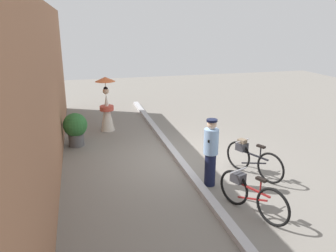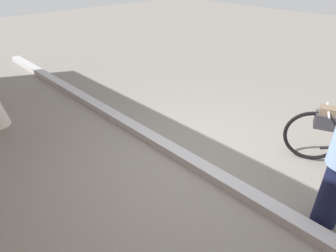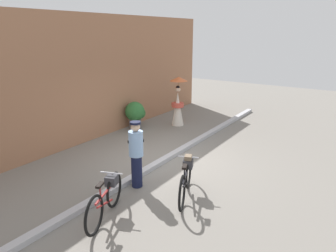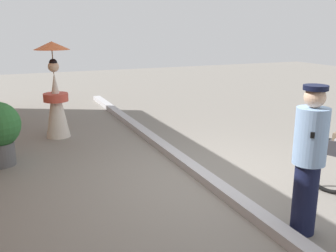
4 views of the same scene
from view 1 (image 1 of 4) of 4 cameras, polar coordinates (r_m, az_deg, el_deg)
ground_plane at (r=9.52m, az=1.70°, el=-5.79°), size 30.00×30.00×0.00m
building_wall at (r=8.58m, az=-20.20°, el=5.20°), size 14.00×0.40×4.18m
sidewalk_curb at (r=9.50m, az=1.71°, el=-5.46°), size 14.00×0.20×0.12m
bicycle_near_officer at (r=8.73m, az=13.97°, el=-5.28°), size 1.65×0.75×0.87m
bicycle_far_side at (r=7.06m, az=13.79°, el=-11.06°), size 1.64×0.73×0.86m
person_officer at (r=7.85m, az=7.27°, el=-4.23°), size 0.34×0.34×1.63m
person_with_parasol at (r=12.03m, az=-10.39°, el=3.45°), size 0.70×0.70×1.92m
potted_plant_by_door at (r=10.82m, az=-15.38°, el=-0.21°), size 0.76×0.74×1.05m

